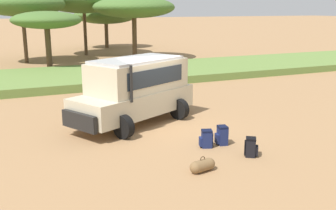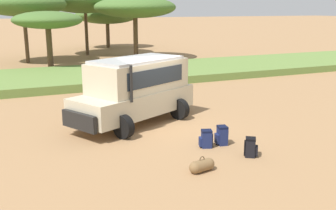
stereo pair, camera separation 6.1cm
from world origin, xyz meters
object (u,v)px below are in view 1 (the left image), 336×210
duffel_bag_low_black_case (202,166)px  acacia_tree_left_mid (22,4)px  backpack_beside_front_wheel (206,139)px  backpack_cluster_center (251,147)px  acacia_tree_far_right (134,7)px  safari_vehicle (136,89)px  acacia_tree_distant_right (106,15)px  acacia_tree_centre_back (46,20)px  backpack_near_rear_wheel (222,135)px

duffel_bag_low_black_case → acacia_tree_left_mid: 24.89m
backpack_beside_front_wheel → duffel_bag_low_black_case: 1.91m
backpack_cluster_center → duffel_bag_low_black_case: size_ratio=0.74×
backpack_cluster_center → acacia_tree_far_right: (4.27, 22.74, 3.99)m
safari_vehicle → backpack_beside_front_wheel: (1.10, -3.47, -1.02)m
backpack_cluster_center → acacia_tree_left_mid: bearing=100.3°
safari_vehicle → backpack_beside_front_wheel: bearing=-72.4°
backpack_cluster_center → acacia_tree_left_mid: size_ratio=0.09×
safari_vehicle → backpack_beside_front_wheel: size_ratio=9.52×
safari_vehicle → acacia_tree_far_right: bearing=71.1°
acacia_tree_distant_right → acacia_tree_left_mid: bearing=-134.2°
acacia_tree_far_right → acacia_tree_distant_right: 10.60m
backpack_beside_front_wheel → acacia_tree_left_mid: bearing=98.8°
acacia_tree_centre_back → acacia_tree_left_mid: bearing=102.6°
safari_vehicle → acacia_tree_distant_right: bearing=77.0°
safari_vehicle → acacia_tree_far_right: (6.19, 18.05, 2.98)m
backpack_near_rear_wheel → acacia_tree_left_mid: bearing=100.3°
acacia_tree_centre_back → acacia_tree_far_right: bearing=26.8°
acacia_tree_left_mid → acacia_tree_far_right: acacia_tree_left_mid is taller
acacia_tree_left_mid → acacia_tree_distant_right: bearing=45.8°
safari_vehicle → duffel_bag_low_black_case: (0.09, -5.08, -1.13)m
acacia_tree_left_mid → backpack_beside_front_wheel: bearing=-81.2°
backpack_beside_front_wheel → acacia_tree_centre_back: acacia_tree_centre_back is taller
safari_vehicle → acacia_tree_left_mid: acacia_tree_left_mid is taller
safari_vehicle → duffel_bag_low_black_case: size_ratio=6.88×
backpack_near_rear_wheel → backpack_beside_front_wheel: bearing=-177.2°
acacia_tree_left_mid → safari_vehicle: bearing=-82.8°
backpack_cluster_center → acacia_tree_left_mid: (-4.36, 23.98, 4.24)m
safari_vehicle → backpack_near_rear_wheel: safari_vehicle is taller
acacia_tree_left_mid → acacia_tree_far_right: size_ratio=0.96×
acacia_tree_far_right → duffel_bag_low_black_case: bearing=-104.8°
acacia_tree_left_mid → acacia_tree_far_right: (8.63, -1.24, -0.25)m
acacia_tree_centre_back → backpack_cluster_center: bearing=-80.3°
safari_vehicle → acacia_tree_distant_right: 29.44m
backpack_beside_front_wheel → safari_vehicle: bearing=107.6°
backpack_cluster_center → acacia_tree_distant_right: size_ratio=0.08×
safari_vehicle → acacia_tree_centre_back: acacia_tree_centre_back is taller
duffel_bag_low_black_case → acacia_tree_distant_right: 34.48m
backpack_cluster_center → acacia_tree_far_right: bearing=79.4°
acacia_tree_centre_back → safari_vehicle: bearing=-84.7°
acacia_tree_left_mid → duffel_bag_low_black_case: bearing=-84.1°
acacia_tree_centre_back → acacia_tree_far_right: size_ratio=0.75×
acacia_tree_centre_back → backpack_beside_front_wheel: bearing=-82.2°
backpack_cluster_center → acacia_tree_centre_back: acacia_tree_centre_back is taller
safari_vehicle → acacia_tree_centre_back: size_ratio=1.05×
duffel_bag_low_black_case → acacia_tree_distant_right: bearing=79.0°
backpack_beside_front_wheel → acacia_tree_left_mid: (-3.54, 22.76, 4.25)m
backpack_near_rear_wheel → acacia_tree_far_right: 22.32m
backpack_near_rear_wheel → acacia_tree_left_mid: 23.49m
backpack_beside_front_wheel → acacia_tree_centre_back: size_ratio=0.11×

